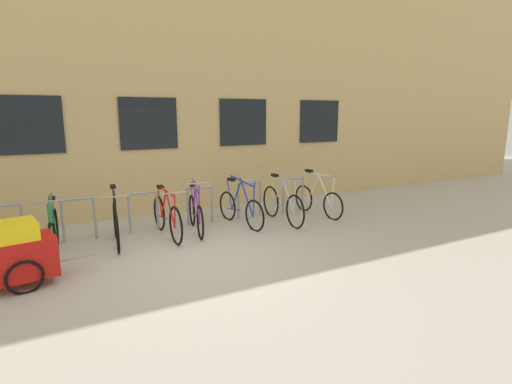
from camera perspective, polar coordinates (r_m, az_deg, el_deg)
name	(u,v)px	position (r m, az deg, el deg)	size (l,w,h in m)	color
ground_plane	(201,257)	(6.84, -7.94, -9.18)	(42.00, 42.00, 0.00)	#B2ADA0
storefront_building	(122,82)	(12.45, -18.68, 14.65)	(28.00, 6.03, 6.47)	tan
bike_rack	(173,204)	(8.46, -11.86, -1.74)	(6.60, 0.05, 0.83)	gray
bicycle_black	(116,224)	(7.76, -19.44, -4.28)	(0.44, 1.64, 1.07)	black
bicycle_blue	(240,208)	(8.55, -2.26, -2.27)	(0.44, 1.72, 1.09)	black
bicycle_purple	(196,213)	(8.17, -8.62, -3.03)	(0.48, 1.68, 1.10)	black
bicycle_red	(167,217)	(7.95, -12.65, -3.48)	(0.44, 1.81, 0.98)	black
bicycle_white	(318,199)	(9.52, 8.83, -1.02)	(0.44, 1.69, 1.06)	black
bicycle_green	(54,233)	(7.55, -27.03, -5.24)	(0.44, 1.74, 1.06)	black
bicycle_silver	(282,204)	(8.81, 3.79, -1.74)	(0.44, 1.82, 1.04)	black
bike_trailer	(17,253)	(6.46, -31.05, -7.46)	(1.48, 0.77, 0.94)	red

